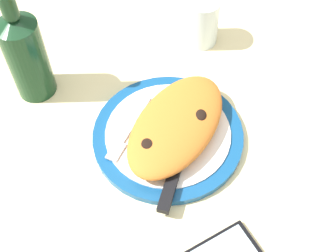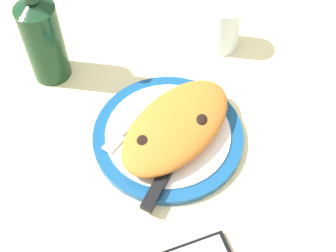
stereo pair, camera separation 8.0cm
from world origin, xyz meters
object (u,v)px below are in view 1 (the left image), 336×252
at_px(calzone, 176,125).
at_px(fork, 127,134).
at_px(knife, 175,171).
at_px(water_glass, 202,24).
at_px(plate, 168,135).
at_px(wine_bottle, 25,53).

distance_m(calzone, fork, 0.09).
distance_m(calzone, knife, 0.09).
bearing_deg(calzone, water_glass, -158.22).
relative_size(calzone, knife, 1.17).
xyz_separation_m(plate, water_glass, (-0.25, -0.08, 0.04)).
height_order(fork, wine_bottle, wine_bottle).
height_order(calzone, knife, calzone).
distance_m(knife, wine_bottle, 0.34).
relative_size(plate, water_glass, 2.65).
bearing_deg(water_glass, knife, 24.29).
bearing_deg(fork, wine_bottle, -89.27).
bearing_deg(plate, calzone, 130.51).
relative_size(plate, fork, 1.79).
distance_m(plate, calzone, 0.03).
bearing_deg(calzone, fork, -52.10).
relative_size(fork, knife, 0.70).
distance_m(plate, water_glass, 0.27).
bearing_deg(water_glass, calzone, 21.78).
distance_m(fork, knife, 0.12).
relative_size(calzone, fork, 1.68).
bearing_deg(fork, knife, 81.67).
distance_m(fork, water_glass, 0.30).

